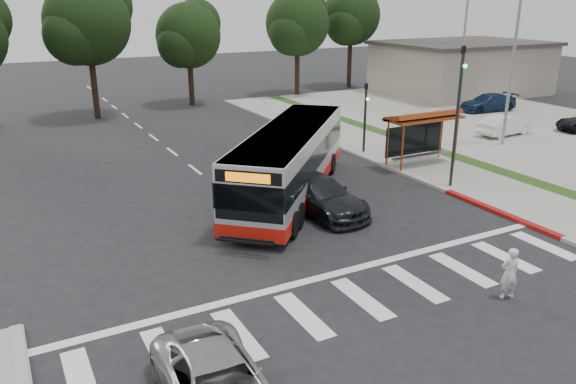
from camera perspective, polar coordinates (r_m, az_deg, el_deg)
ground at (r=20.91m, az=-0.41°, el=-4.72°), size 140.00×140.00×0.00m
sidewalk_east at (r=32.98m, az=10.16°, el=4.08°), size 4.00×40.00×0.12m
curb_east at (r=31.81m, az=7.31°, el=3.70°), size 0.30×40.00×0.15m
curb_east_red at (r=24.75m, az=20.68°, el=-1.95°), size 0.32×6.00×0.15m
parking_lot at (r=42.57m, az=21.43°, el=6.43°), size 18.00×36.00×0.10m
commercial_building at (r=55.37m, az=17.17°, el=11.82°), size 14.00×10.00×4.40m
building_roof_cap at (r=55.16m, az=17.41°, el=14.24°), size 14.60×10.60×0.30m
crosswalk_ladder at (r=17.11m, az=7.51°, el=-10.66°), size 18.00×2.60×0.01m
bus_shelter at (r=30.17m, az=13.49°, el=6.93°), size 4.20×1.60×2.86m
traffic_signal_ne_tall at (r=26.49m, az=16.91°, el=8.36°), size 0.18×0.37×6.50m
traffic_signal_ne_short at (r=32.00m, az=7.87°, el=8.19°), size 0.18×0.37×4.00m
lot_light_front at (r=35.42m, az=22.05°, el=13.67°), size 1.90×0.35×9.01m
lot_light_mid at (r=46.60m, az=17.49°, el=15.16°), size 1.90×0.35×9.01m
tree_ne_a at (r=51.50m, az=1.00°, el=16.84°), size 6.16×5.74×9.30m
tree_ne_b at (r=56.86m, az=6.46°, el=17.48°), size 6.16×5.74×10.02m
tree_north_a at (r=43.61m, az=-19.65°, el=16.07°), size 6.60×6.15×10.17m
tree_north_b at (r=47.51m, az=-10.03°, el=15.49°), size 5.72×5.33×8.43m
transit_bus at (r=24.86m, az=0.19°, el=2.97°), size 9.88×10.57×3.08m
pedestrian at (r=17.86m, az=21.58°, el=-7.69°), size 0.67×0.54×1.62m
dark_sedan at (r=23.24m, az=3.13°, el=-0.27°), size 2.67×5.35×1.49m
parked_car_1 at (r=38.71m, az=21.18°, el=6.37°), size 4.06×1.68×1.31m
parked_car_3 at (r=46.73m, az=19.64°, el=8.56°), size 4.77×2.41×1.33m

